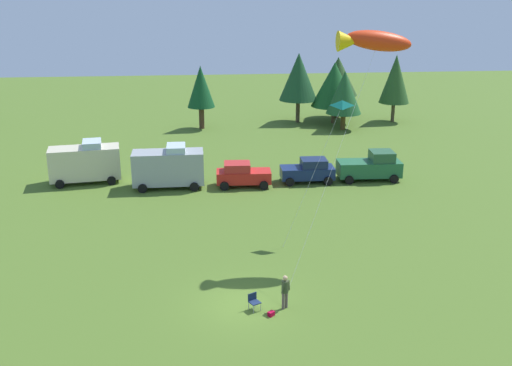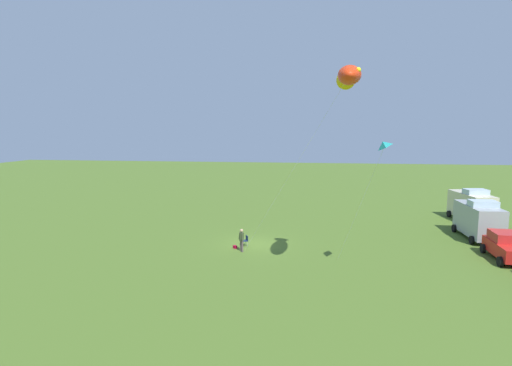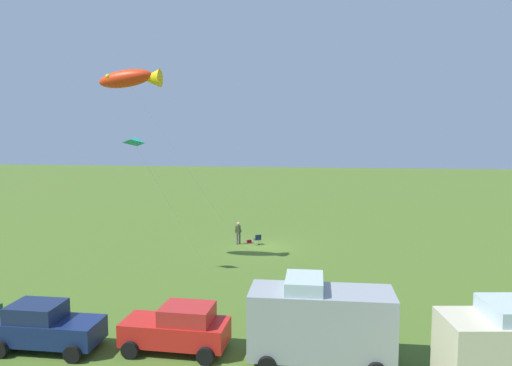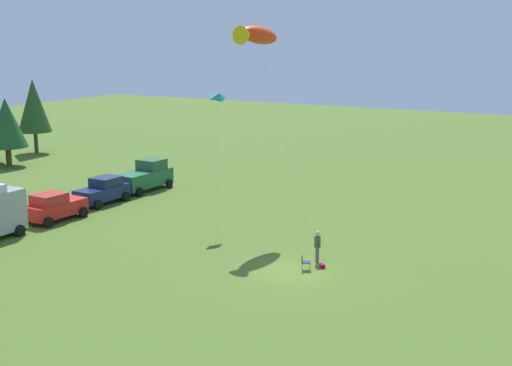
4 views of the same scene
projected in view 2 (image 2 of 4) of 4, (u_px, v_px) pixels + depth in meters
ground_plane at (253, 244)px, 31.83m from camera, size 160.00×160.00×0.00m
person_kite_flyer at (242, 238)px, 29.80m from camera, size 0.52×0.52×1.74m
folding_chair at (245, 240)px, 31.35m from camera, size 0.65×0.65×0.82m
backpack_on_grass at (235, 247)px, 30.74m from camera, size 0.38×0.38×0.22m
van_camper_beige at (471, 205)px, 39.59m from camera, size 5.65×3.19×3.34m
van_motorhome_grey at (479, 219)px, 33.37m from camera, size 5.42×2.63×3.34m
car_red_sedan at (506, 247)px, 27.96m from camera, size 4.27×2.36×1.89m
kite_large_fish at (349, 76)px, 21.95m from camera, size 8.00×7.65×12.76m
kite_delta_teal at (382, 145)px, 23.10m from camera, size 4.35×2.55×8.53m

